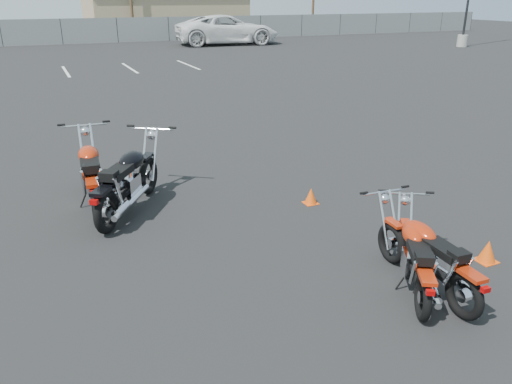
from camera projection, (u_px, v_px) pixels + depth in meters
name	position (u px, v px, depth m)	size (l,w,h in m)	color
ground	(260.00, 251.00, 7.01)	(120.00, 120.00, 0.00)	black
motorcycle_front_red	(92.00, 174.00, 8.43)	(0.93, 2.41, 1.18)	black
motorcycle_second_black	(128.00, 181.00, 8.13)	(1.75, 2.22, 1.18)	black
motorcycle_third_red	(427.00, 255.00, 6.00)	(0.76, 1.97, 0.96)	black
motorcycle_rear_red	(415.00, 257.00, 6.00)	(1.29, 1.79, 0.93)	black
training_cone_near	(311.00, 196.00, 8.58)	(0.23, 0.23, 0.28)	#F14F0C
training_cone_far	(488.00, 251.00, 6.69)	(0.26, 0.26, 0.31)	#F14F0C
chainlink_fence	(61.00, 32.00, 36.40)	(80.06, 0.06, 1.80)	slate
tan_building_east	(164.00, 12.00, 47.49)	(14.40, 9.40, 3.70)	#9E8A66
parking_line_stripes	(32.00, 73.00, 23.04)	(15.12, 4.00, 0.01)	silver
white_van	(227.00, 21.00, 36.07)	(8.60, 3.44, 3.27)	silver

